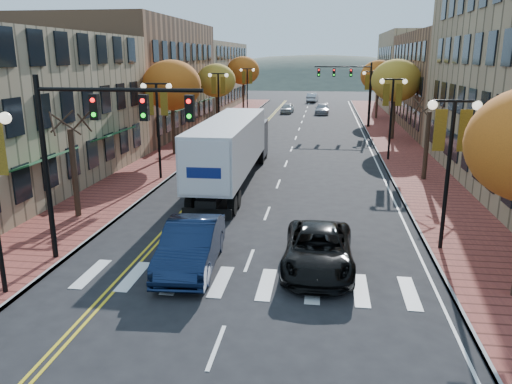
% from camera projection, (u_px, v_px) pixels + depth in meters
% --- Properties ---
extents(ground, '(200.00, 200.00, 0.00)m').
position_uv_depth(ground, '(230.00, 311.00, 15.43)').
color(ground, black).
rests_on(ground, ground).
extents(sidewalk_left, '(4.00, 85.00, 0.15)m').
position_uv_depth(sidewalk_left, '(201.00, 138.00, 47.64)').
color(sidewalk_left, brown).
rests_on(sidewalk_left, ground).
extents(sidewalk_right, '(4.00, 85.00, 0.15)m').
position_uv_depth(sidewalk_right, '(394.00, 142.00, 45.28)').
color(sidewalk_right, brown).
rests_on(sidewalk_right, ground).
extents(building_left_mid, '(12.00, 24.00, 11.00)m').
position_uv_depth(building_left_mid, '(131.00, 77.00, 50.61)').
color(building_left_mid, brown).
rests_on(building_left_mid, ground).
extents(building_left_far, '(12.00, 26.00, 9.50)m').
position_uv_depth(building_left_far, '(194.00, 76.00, 74.69)').
color(building_left_far, '#9E8966').
rests_on(building_left_far, ground).
extents(building_right_mid, '(15.00, 24.00, 10.00)m').
position_uv_depth(building_right_mid, '(479.00, 82.00, 51.80)').
color(building_right_mid, brown).
rests_on(building_right_mid, ground).
extents(building_right_far, '(15.00, 20.00, 11.00)m').
position_uv_depth(building_right_far, '(436.00, 71.00, 72.69)').
color(building_right_far, '#9E8966').
rests_on(building_right_far, ground).
extents(tree_left_a, '(0.28, 0.28, 4.20)m').
position_uv_depth(tree_left_a, '(74.00, 173.00, 23.66)').
color(tree_left_a, '#382619').
rests_on(tree_left_a, sidewalk_left).
extents(tree_left_b, '(4.48, 4.48, 7.21)m').
position_uv_depth(tree_left_b, '(172.00, 85.00, 38.10)').
color(tree_left_b, '#382619').
rests_on(tree_left_b, sidewalk_left).
extents(tree_left_c, '(4.16, 4.16, 6.69)m').
position_uv_depth(tree_left_c, '(216.00, 81.00, 53.50)').
color(tree_left_c, '#382619').
rests_on(tree_left_c, sidewalk_left).
extents(tree_left_d, '(4.61, 4.61, 7.42)m').
position_uv_depth(tree_left_d, '(243.00, 71.00, 70.55)').
color(tree_left_d, '#382619').
rests_on(tree_left_d, sidewalk_left).
extents(tree_right_b, '(0.28, 0.28, 4.20)m').
position_uv_depth(tree_right_b, '(426.00, 146.00, 30.85)').
color(tree_right_b, '#382619').
rests_on(tree_right_b, sidewalk_right).
extents(tree_right_c, '(4.48, 4.48, 7.21)m').
position_uv_depth(tree_right_c, '(396.00, 81.00, 45.29)').
color(tree_right_c, '#382619').
rests_on(tree_right_c, sidewalk_right).
extents(tree_right_d, '(4.35, 4.35, 7.00)m').
position_uv_depth(tree_right_d, '(379.00, 76.00, 60.62)').
color(tree_right_d, '#382619').
rests_on(tree_right_d, sidewalk_right).
extents(lamp_left_b, '(1.96, 0.36, 6.05)m').
position_uv_depth(lamp_left_b, '(157.00, 112.00, 30.57)').
color(lamp_left_b, black).
rests_on(lamp_left_b, ground).
extents(lamp_left_c, '(1.96, 0.36, 6.05)m').
position_uv_depth(lamp_left_c, '(218.00, 92.00, 47.77)').
color(lamp_left_c, black).
rests_on(lamp_left_c, ground).
extents(lamp_left_d, '(1.96, 0.36, 6.05)m').
position_uv_depth(lamp_left_d, '(247.00, 82.00, 64.97)').
color(lamp_left_d, black).
rests_on(lamp_left_d, ground).
extents(lamp_right_a, '(1.96, 0.36, 6.05)m').
position_uv_depth(lamp_right_a, '(451.00, 146.00, 19.04)').
color(lamp_right_a, black).
rests_on(lamp_right_a, ground).
extents(lamp_right_b, '(1.96, 0.36, 6.05)m').
position_uv_depth(lamp_right_b, '(392.00, 103.00, 36.24)').
color(lamp_right_b, black).
rests_on(lamp_right_b, ground).
extents(lamp_right_c, '(1.96, 0.36, 6.05)m').
position_uv_depth(lamp_right_c, '(371.00, 88.00, 53.44)').
color(lamp_right_c, black).
rests_on(lamp_right_c, ground).
extents(traffic_mast_near, '(6.10, 0.35, 7.00)m').
position_uv_depth(traffic_mast_near, '(92.00, 135.00, 17.71)').
color(traffic_mast_near, black).
rests_on(traffic_mast_near, ground).
extents(traffic_mast_far, '(6.10, 0.34, 7.00)m').
position_uv_depth(traffic_mast_far, '(352.00, 82.00, 53.53)').
color(traffic_mast_far, black).
rests_on(traffic_mast_far, ground).
extents(semi_truck, '(2.76, 16.26, 4.06)m').
position_uv_depth(semi_truck, '(233.00, 145.00, 30.52)').
color(semi_truck, black).
rests_on(semi_truck, ground).
extents(navy_sedan, '(2.22, 5.45, 1.76)m').
position_uv_depth(navy_sedan, '(191.00, 245.00, 18.39)').
color(navy_sedan, black).
rests_on(navy_sedan, ground).
extents(black_suv, '(2.52, 5.45, 1.51)m').
position_uv_depth(black_suv, '(318.00, 250.00, 18.31)').
color(black_suv, black).
rests_on(black_suv, ground).
extents(car_far_white, '(1.81, 3.97, 1.32)m').
position_uv_depth(car_far_white, '(287.00, 108.00, 68.62)').
color(car_far_white, silver).
rests_on(car_far_white, ground).
extents(car_far_silver, '(1.94, 4.57, 1.31)m').
position_uv_depth(car_far_silver, '(322.00, 109.00, 67.55)').
color(car_far_silver, '#96969D').
rests_on(car_far_silver, ground).
extents(car_far_oncoming, '(2.03, 4.78, 1.53)m').
position_uv_depth(car_far_oncoming, '(313.00, 98.00, 84.83)').
color(car_far_oncoming, '#B4B5BC').
rests_on(car_far_oncoming, ground).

